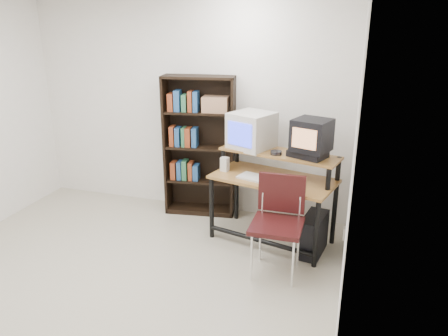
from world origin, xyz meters
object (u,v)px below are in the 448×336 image
(computer_desk, at_px, (274,180))
(school_chair, at_px, (279,214))
(crt_monitor, at_px, (252,131))
(pc_tower, at_px, (314,234))
(bookshelf, at_px, (200,144))
(crt_tv, at_px, (312,135))

(computer_desk, bearing_deg, school_chair, -60.86)
(crt_monitor, bearing_deg, pc_tower, -2.41)
(school_chair, relative_size, bookshelf, 0.55)
(school_chair, xyz_separation_m, bookshelf, (-1.17, 1.06, 0.29))
(school_chair, bearing_deg, bookshelf, 137.35)
(school_chair, bearing_deg, computer_desk, 104.79)
(crt_monitor, bearing_deg, school_chair, -36.18)
(computer_desk, distance_m, crt_tv, 0.63)
(crt_tv, relative_size, bookshelf, 0.26)
(crt_tv, xyz_separation_m, pc_tower, (0.11, -0.20, -1.00))
(crt_tv, relative_size, school_chair, 0.46)
(crt_monitor, height_order, school_chair, crt_monitor)
(pc_tower, bearing_deg, school_chair, -117.14)
(pc_tower, distance_m, school_chair, 0.64)
(computer_desk, xyz_separation_m, bookshelf, (-1.01, 0.47, 0.18))
(computer_desk, relative_size, crt_monitor, 2.55)
(computer_desk, distance_m, pc_tower, 0.69)
(pc_tower, bearing_deg, crt_monitor, 163.29)
(pc_tower, bearing_deg, computer_desk, 169.19)
(pc_tower, xyz_separation_m, school_chair, (-0.30, -0.42, 0.37))
(crt_monitor, bearing_deg, computer_desk, -10.37)
(crt_tv, bearing_deg, bookshelf, -179.38)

